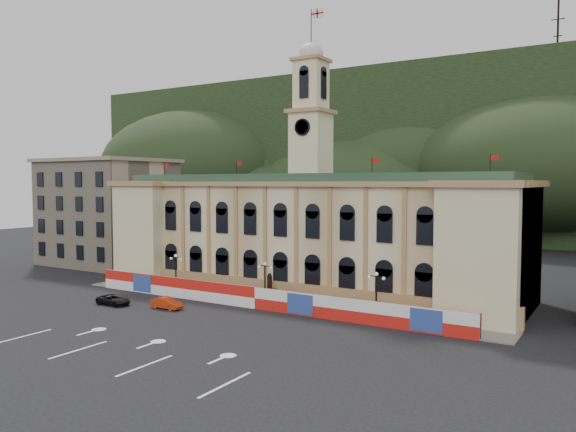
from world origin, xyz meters
The scene contains 13 objects.
ground centered at (0.00, 0.00, 0.00)m, with size 260.00×260.00×0.00m, color black.
lane_markings centered at (0.00, -5.00, 0.00)m, with size 26.00×10.00×0.02m, color white, non-canonical shape.
hill_ridge centered at (0.03, 121.99, 19.48)m, with size 230.00×80.00×64.00m.
city_hall centered at (0.00, 27.63, 7.85)m, with size 56.20×17.60×37.10m.
side_building_left centered at (-43.00, 30.93, 9.33)m, with size 21.00×17.00×18.60m.
hoarding_fence centered at (0.06, 15.07, 1.25)m, with size 50.00×0.44×2.50m.
pavement centered at (0.00, 17.75, 0.08)m, with size 56.00×5.50×0.16m, color slate.
statue centered at (0.00, 18.00, 1.19)m, with size 1.40×1.40×3.72m.
lamp_left centered at (-14.00, 17.00, 3.07)m, with size 1.96×0.44×5.15m.
lamp_center centered at (0.00, 17.00, 3.07)m, with size 1.96×0.44×5.15m.
lamp_right centered at (14.00, 17.00, 3.07)m, with size 1.96×0.44×5.15m.
red_sedan centered at (-8.68, 9.68, 0.65)m, with size 3.99×1.45×1.31m, color #B82C0D.
black_suv centered at (-15.52, 7.93, 0.61)m, with size 4.38×2.04×1.21m, color black.
Camera 1 is at (36.39, -37.26, 14.50)m, focal length 35.00 mm.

